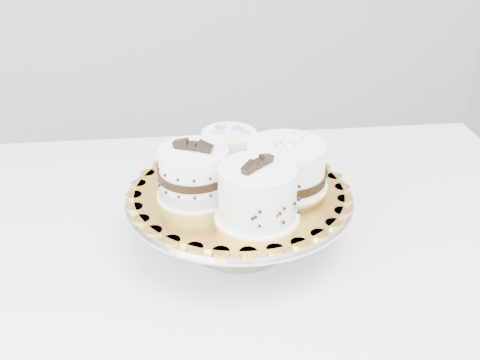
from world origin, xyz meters
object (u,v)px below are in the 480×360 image
object	(u,v)px
table	(206,277)
cake_board	(239,192)
cake_swirl	(257,194)
cake_dots	(229,150)
cake_stand	(239,209)
cake_ribbon	(286,167)
cake_banded	(194,175)

from	to	relation	value
table	cake_board	world-z (taller)	cake_board
cake_swirl	cake_dots	size ratio (longest dim) A/B	1.37
cake_board	cake_swirl	size ratio (longest dim) A/B	2.13
table	cake_stand	world-z (taller)	cake_stand
cake_dots	cake_ribbon	world-z (taller)	cake_ribbon
cake_banded	cake_dots	bearing A→B (deg)	78.30
cake_board	cake_banded	distance (m)	0.08
cake_swirl	cake_banded	xyz separation A→B (m)	(-0.07, 0.09, -0.00)
table	cake_ribbon	xyz separation A→B (m)	(0.13, -0.03, 0.20)
cake_ribbon	table	bearing A→B (deg)	178.03
cake_board	table	bearing A→B (deg)	156.78
cake_ribbon	cake_swirl	bearing A→B (deg)	-123.22
cake_board	cake_ribbon	size ratio (longest dim) A/B	2.23
cake_banded	cake_board	bearing A→B (deg)	30.46
cake_board	cake_swirl	bearing A→B (deg)	-89.13
cake_dots	cake_ribbon	size ratio (longest dim) A/B	0.76
cake_banded	cake_dots	distance (m)	0.10
cake_stand	cake_ribbon	size ratio (longest dim) A/B	2.43
cake_stand	cake_board	xyz separation A→B (m)	(-0.00, 0.00, 0.03)
table	cake_dots	size ratio (longest dim) A/B	12.59
cake_ribbon	cake_board	bearing A→B (deg)	-173.57
cake_board	cake_swirl	xyz separation A→B (m)	(0.00, -0.08, 0.04)
table	cake_ribbon	distance (m)	0.24
cake_dots	cake_board	bearing A→B (deg)	-92.26
cake_swirl	cake_banded	distance (m)	0.11
cake_stand	cake_banded	bearing A→B (deg)	174.52
cake_dots	cake_banded	bearing A→B (deg)	-135.45
cake_ribbon	cake_stand	bearing A→B (deg)	-173.57
cake_banded	cake_ribbon	bearing A→B (deg)	31.34
cake_stand	cake_board	size ratio (longest dim) A/B	1.09
cake_stand	cake_ribbon	world-z (taller)	cake_ribbon
cake_board	cake_banded	xyz separation A→B (m)	(-0.07, 0.01, 0.04)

